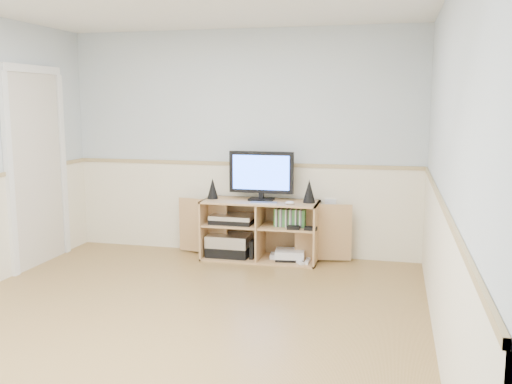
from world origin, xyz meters
TOP-DOWN VIEW (x-y plane):
  - room at (-0.06, 0.12)m, footprint 4.04×4.54m
  - media_cabinet at (0.27, 2.04)m, footprint 1.96×0.47m
  - monitor at (0.27, 2.03)m, footprint 0.71×0.18m
  - speaker_left at (-0.28, 2.00)m, footprint 0.12×0.12m
  - speaker_right at (0.79, 2.00)m, footprint 0.13×0.13m
  - keyboard at (0.33, 1.84)m, footprint 0.30×0.16m
  - mouse at (0.61, 1.84)m, footprint 0.11×0.08m
  - av_components at (-0.07, 1.98)m, footprint 0.53×0.34m
  - game_consoles at (0.59, 1.97)m, footprint 0.46×0.30m
  - game_cases at (0.60, 1.96)m, footprint 0.33×0.14m
  - wall_outlet at (1.00, 2.23)m, footprint 0.12×0.03m

SIDE VIEW (x-z plane):
  - game_consoles at x=0.59m, z-range 0.02..0.13m
  - av_components at x=-0.07m, z-range -0.01..0.45m
  - media_cabinet at x=0.27m, z-range 0.01..0.66m
  - game_cases at x=0.60m, z-range 0.39..0.58m
  - wall_outlet at x=1.00m, z-range 0.54..0.66m
  - keyboard at x=0.33m, z-range 0.65..0.66m
  - mouse at x=0.61m, z-range 0.65..0.69m
  - speaker_left at x=-0.28m, z-range 0.65..0.88m
  - speaker_right at x=0.79m, z-range 0.65..0.90m
  - monitor at x=0.27m, z-range 0.67..1.21m
  - room at x=-0.06m, z-range -0.05..2.49m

